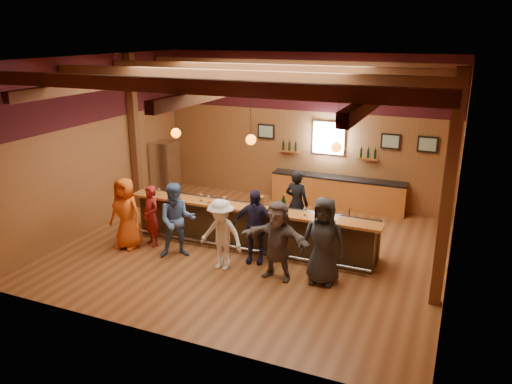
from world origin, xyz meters
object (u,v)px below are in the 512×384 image
bar_counter (254,226)px  customer_brown (277,240)px  back_bar_cabinet (337,192)px  customer_white (221,235)px  bottle_a (284,205)px  customer_redvest (151,216)px  ice_bucket (259,202)px  customer_denim (177,221)px  customer_navy (254,226)px  stainless_fridge (165,169)px  bartender (297,203)px  customer_orange (126,213)px  customer_dark (323,241)px

bar_counter → customer_brown: size_ratio=3.63×
back_bar_cabinet → customer_white: 5.19m
customer_white → bottle_a: (1.01, 1.26, 0.42)m
customer_redvest → ice_bucket: customer_redvest is taller
customer_denim → customer_navy: size_ratio=1.03×
customer_denim → bottle_a: 2.51m
bar_counter → stainless_fridge: bearing=149.2°
customer_denim → bartender: customer_denim is taller
bottle_a → customer_orange: bearing=-162.9°
customer_dark → bottle_a: (-1.23, 1.01, 0.30)m
customer_dark → bartender: customer_dark is taller
customer_denim → bartender: size_ratio=1.03×
ice_bucket → customer_white: bearing=-107.6°
customer_white → customer_brown: size_ratio=0.94×
bar_counter → customer_navy: size_ratio=3.62×
back_bar_cabinet → stainless_fridge: (-5.30, -1.12, 0.42)m
customer_orange → ice_bucket: (3.03, 1.10, 0.36)m
bottle_a → customer_white: bearing=-128.7°
customer_navy → ice_bucket: 0.74m
customer_redvest → bottle_a: (3.17, 0.77, 0.48)m
customer_orange → customer_navy: customer_orange is taller
customer_brown → bartender: 2.46m
bar_counter → customer_white: bearing=-97.1°
back_bar_cabinet → bottle_a: (-0.35, -3.74, 0.76)m
bartender → ice_bucket: (-0.52, -1.27, 0.37)m
customer_brown → customer_dark: size_ratio=0.92×
bartender → ice_bucket: bearing=76.9°
customer_navy → customer_white: bearing=-141.6°
customer_white → stainless_fridge: bearing=142.2°
customer_brown → customer_navy: bearing=149.7°
back_bar_cabinet → customer_denim: size_ratio=2.23×
customer_white → customer_redvest: bearing=174.0°
bartender → bar_counter: bearing=64.9°
stainless_fridge → customer_navy: size_ratio=1.03×
customer_redvest → bottle_a: bearing=38.0°
back_bar_cabinet → customer_dark: (0.88, -4.75, 0.47)m
customer_brown → bottle_a: (-0.28, 1.19, 0.37)m
customer_redvest → customer_brown: (3.45, -0.42, 0.11)m
back_bar_cabinet → bar_counter: bearing=-108.3°
customer_denim → customer_white: bearing=-39.0°
customer_dark → customer_redvest: bearing=173.4°
back_bar_cabinet → customer_white: bearing=-105.2°
bar_counter → back_bar_cabinet: bearing=71.7°
bar_counter → customer_orange: 3.12m
customer_dark → ice_bucket: (-1.85, 0.99, 0.30)m
back_bar_cabinet → customer_white: (-1.36, -5.00, 0.34)m
customer_white → ice_bucket: bearing=79.2°
bar_counter → customer_denim: size_ratio=3.52×
stainless_fridge → customer_denim: 4.58m
bar_counter → stainless_fridge: (-4.12, 2.45, 0.38)m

